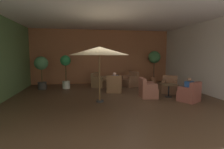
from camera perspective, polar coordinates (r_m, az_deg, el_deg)
name	(u,v)px	position (r m, az deg, el deg)	size (l,w,h in m)	color
ground_plane	(114,99)	(7.95, 0.55, -7.96)	(9.44, 8.95, 0.02)	#513927
wall_back_brick	(102,57)	(12.09, -3.19, 5.71)	(9.44, 0.08, 3.60)	#A46240
wall_right_plain	(210,58)	(9.70, 29.04, 4.67)	(0.08, 8.95, 3.60)	silver
ceiling_slab	(114,15)	(7.87, 0.58, 18.66)	(9.44, 8.95, 0.06)	white
cafe_table_front_left	(116,81)	(10.31, 1.23, -1.98)	(0.72, 0.72, 0.61)	black
armchair_front_left_north	(130,81)	(10.97, 5.98, -2.12)	(1.03, 1.04, 0.91)	#8C5E43
armchair_front_left_east	(99,82)	(10.76, -4.23, -2.38)	(1.08, 1.10, 0.85)	brown
armchair_front_left_south	(114,86)	(9.25, 0.77, -3.73)	(0.93, 0.90, 0.90)	brown
cafe_table_front_right	(169,87)	(8.61, 17.86, -3.85)	(0.70, 0.70, 0.61)	black
armchair_front_right_north	(190,94)	(8.14, 23.79, -5.82)	(0.98, 0.98, 0.86)	#934C41
armchair_front_right_east	(170,86)	(9.63, 18.10, -3.68)	(1.03, 1.05, 0.86)	brown
armchair_front_right_south	(147,90)	(8.30, 11.34, -5.01)	(0.78, 0.85, 0.91)	#925443
patio_umbrella_tall_red	(99,51)	(7.24, -4.11, 7.54)	(2.44, 2.44, 2.29)	#2D2D2D
potted_tree_left_corner	(154,60)	(12.31, 13.48, 4.54)	(0.82, 0.82, 2.19)	#A96946
potted_tree_mid_left	(66,67)	(10.48, -14.73, 2.21)	(0.60, 0.60, 1.92)	silver
potted_tree_mid_right	(41,67)	(10.68, -21.86, 2.20)	(0.75, 0.75, 1.86)	#3C3935
patron_blue_shirt	(114,79)	(9.24, 0.80, -1.44)	(0.39, 0.30, 0.60)	#324E9A
patron_by_window	(189,86)	(8.09, 23.65, -3.31)	(0.44, 0.39, 0.59)	#264F95
iced_drink_cup	(116,77)	(10.28, 1.21, -0.82)	(0.08, 0.08, 0.11)	silver
open_laptop	(116,77)	(10.17, 1.41, -0.92)	(0.37, 0.31, 0.20)	#9EA0A5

